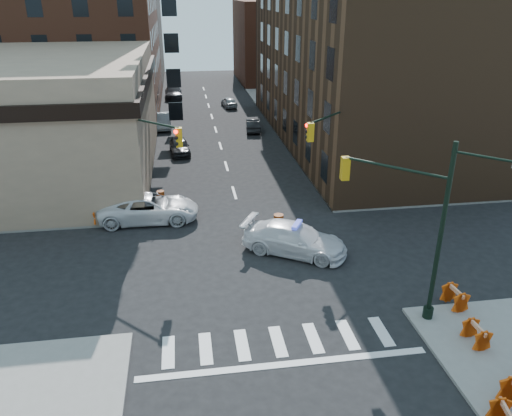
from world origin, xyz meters
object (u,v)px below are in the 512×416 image
object	(u,v)px
police_car	(295,239)
pedestrian_b	(31,212)
parked_car_wnear	(180,146)
barrel_bank	(161,197)
pickup	(149,208)
parked_car_enear	(253,125)
barrel_road	(278,223)
barricade_se_a	(455,298)
pedestrian_a	(78,203)
parked_car_wfar	(162,121)
barricade_nw_a	(116,216)

from	to	relation	value
police_car	pedestrian_b	world-z (taller)	pedestrian_b
parked_car_wnear	barrel_bank	world-z (taller)	parked_car_wnear
police_car	pickup	world-z (taller)	pickup
parked_car_enear	barrel_bank	size ratio (longest dim) A/B	4.27
police_car	parked_car_enear	size ratio (longest dim) A/B	1.47
barrel_road	barricade_se_a	world-z (taller)	barricade_se_a
barrel_road	pedestrian_a	bearing A→B (deg)	162.19
parked_car_wnear	pedestrian_b	bearing A→B (deg)	-127.63
parked_car_wfar	pedestrian_a	xyz separation A→B (m)	(-4.76, -22.10, 0.16)
barrel_bank	barricade_se_a	distance (m)	19.79
parked_car_enear	barricade_se_a	xyz separation A→B (m)	(4.56, -32.54, -0.04)
parked_car_wnear	parked_car_wfar	world-z (taller)	parked_car_wfar
pickup	barricade_nw_a	bearing A→B (deg)	103.43
parked_car_enear	pedestrian_b	bearing A→B (deg)	57.53
parked_car_enear	pedestrian_b	distance (m)	26.64
parked_car_wnear	parked_car_wfar	xyz separation A→B (m)	(-1.73, 9.45, 0.07)
pedestrian_b	pedestrian_a	bearing A→B (deg)	25.40
parked_car_wfar	parked_car_enear	xyz separation A→B (m)	(9.30, -2.64, -0.12)
parked_car_wnear	barrel_road	distance (m)	17.55
parked_car_wfar	barricade_se_a	xyz separation A→B (m)	(13.86, -35.18, -0.16)
parked_car_wnear	barricade_nw_a	xyz separation A→B (m)	(-3.99, -14.33, -0.04)
police_car	barricade_se_a	size ratio (longest dim) A/B	4.70
pedestrian_a	barrel_road	distance (m)	12.87
pedestrian_b	barricade_nw_a	bearing A→B (deg)	-6.70
parked_car_wnear	parked_car_enear	bearing A→B (deg)	37.06
barrel_road	parked_car_wnear	bearing A→B (deg)	109.13
police_car	pedestrian_b	xyz separation A→B (m)	(-15.12, 5.38, 0.27)
police_car	pedestrian_a	bearing A→B (deg)	91.94
barrel_bank	parked_car_wnear	bearing A→B (deg)	83.02
police_car	parked_car_wfar	distance (m)	29.91
parked_car_wfar	pedestrian_a	bearing A→B (deg)	-106.38
parked_car_wnear	barrel_road	world-z (taller)	parked_car_wnear
police_car	barricade_se_a	xyz separation A→B (m)	(6.02, -6.32, -0.23)
parked_car_wfar	pedestrian_a	size ratio (longest dim) A/B	3.01
pickup	pedestrian_b	distance (m)	6.99
barrel_bank	parked_car_enear	bearing A→B (deg)	63.66
parked_car_enear	pedestrian_a	size ratio (longest dim) A/B	2.53
police_car	parked_car_wnear	distance (m)	20.35
police_car	pedestrian_b	bearing A→B (deg)	100.58
parked_car_enear	pedestrian_a	xyz separation A→B (m)	(-14.06, -19.46, 0.28)
parked_car_wnear	barrel_road	size ratio (longest dim) A/B	3.87
barrel_road	parked_car_wfar	bearing A→B (deg)	106.03
pickup	barrel_road	xyz separation A→B (m)	(7.78, -2.68, -0.33)
barrel_road	barricade_nw_a	xyz separation A→B (m)	(-9.75, 2.25, 0.12)
pedestrian_a	barrel_bank	bearing A→B (deg)	58.25
police_car	barrel_bank	size ratio (longest dim) A/B	6.28
barricade_se_a	barricade_nw_a	xyz separation A→B (m)	(-16.12, 11.40, 0.04)
barricade_se_a	parked_car_wnear	bearing A→B (deg)	20.31
police_car	parked_car_wfar	bearing A→B (deg)	45.34
pedestrian_a	barricade_se_a	distance (m)	22.76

